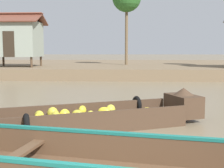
% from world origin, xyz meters
% --- Properties ---
extents(ground_plane, '(300.00, 300.00, 0.00)m').
position_xyz_m(ground_plane, '(0.00, 10.00, 0.00)').
color(ground_plane, '#7A6B51').
extents(riverbank_strip, '(160.00, 20.00, 0.75)m').
position_xyz_m(riverbank_strip, '(0.00, 25.35, 0.38)').
color(riverbank_strip, '#756047').
rests_on(riverbank_strip, ground).
extents(banana_boat, '(5.99, 3.25, 0.91)m').
position_xyz_m(banana_boat, '(-0.54, 3.99, 0.31)').
color(banana_boat, '#473323').
rests_on(banana_boat, ground).
extents(viewer_boat, '(6.65, 2.58, 0.95)m').
position_xyz_m(viewer_boat, '(-0.12, 0.82, 0.28)').
color(viewer_boat, brown).
rests_on(viewer_boat, ground).
extents(stilt_house_left, '(4.11, 3.27, 3.98)m').
position_xyz_m(stilt_house_left, '(-7.81, 18.62, 2.85)').
color(stilt_house_left, '#4C3826').
rests_on(stilt_house_left, riverbank_strip).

